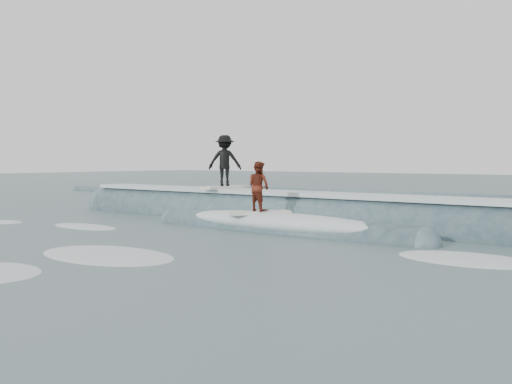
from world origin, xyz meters
The scene contains 6 objects.
ground centered at (0.00, 0.00, 0.00)m, with size 160.00×160.00×0.00m, color #394F53.
breaking_wave centered at (0.29, 5.40, 0.05)m, with size 20.15×3.82×2.08m.
surfer_black centered at (-2.27, 5.76, 2.10)m, with size 1.42×2.04×2.01m.
surfer_red centered at (1.05, 3.56, 1.25)m, with size 1.59×1.96×1.64m.
whitewater centered at (0.74, -1.45, 0.00)m, with size 17.39×9.05×0.10m.
far_swells centered at (-3.66, 17.65, 0.00)m, with size 37.92×8.65×0.80m.
Camera 1 is at (11.83, -10.32, 2.17)m, focal length 40.00 mm.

